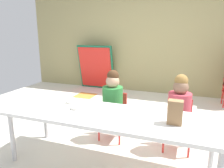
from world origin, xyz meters
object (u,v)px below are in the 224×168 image
(seated_child_middle_seat, at_px, (179,106))
(paper_plate_near_edge, at_px, (71,103))
(craft_table, at_px, (109,118))
(paper_bag_brown, at_px, (175,112))
(folded_activity_table, at_px, (96,67))
(donut_powdered_loose, at_px, (75,108))
(donut_powdered_on_plate, at_px, (70,102))
(paper_plate_center_table, at_px, (129,118))
(seated_child_near_camera, at_px, (113,98))

(seated_child_middle_seat, height_order, paper_plate_near_edge, seated_child_middle_seat)
(craft_table, height_order, paper_bag_brown, paper_bag_brown)
(folded_activity_table, xyz_separation_m, paper_plate_near_edge, (0.93, -2.74, 0.04))
(paper_bag_brown, distance_m, donut_powdered_loose, 1.03)
(craft_table, distance_m, folded_activity_table, 3.24)
(folded_activity_table, bearing_deg, paper_bag_brown, -54.10)
(folded_activity_table, bearing_deg, donut_powdered_on_plate, -71.19)
(seated_child_middle_seat, relative_size, folded_activity_table, 0.84)
(craft_table, xyz_separation_m, folded_activity_table, (-1.46, 2.89, 0.01))
(craft_table, xyz_separation_m, paper_bag_brown, (0.64, -0.02, 0.15))
(paper_plate_center_table, relative_size, donut_powdered_on_plate, 1.64)
(paper_plate_near_edge, relative_size, paper_plate_center_table, 1.00)
(paper_bag_brown, relative_size, donut_powdered_on_plate, 2.01)
(craft_table, bearing_deg, donut_powdered_on_plate, 164.40)
(folded_activity_table, distance_m, paper_plate_near_edge, 2.90)
(seated_child_middle_seat, bearing_deg, craft_table, -138.83)
(seated_child_near_camera, relative_size, paper_bag_brown, 4.17)
(folded_activity_table, bearing_deg, donut_powdered_loose, -69.56)
(craft_table, relative_size, donut_powdered_on_plate, 19.86)
(seated_child_middle_seat, xyz_separation_m, paper_plate_center_table, (-0.43, -0.62, 0.03))
(paper_plate_near_edge, height_order, paper_plate_center_table, same)
(seated_child_near_camera, distance_m, donut_powdered_loose, 0.60)
(seated_child_near_camera, relative_size, seated_child_middle_seat, 1.00)
(folded_activity_table, distance_m, paper_plate_center_table, 3.38)
(paper_plate_near_edge, relative_size, donut_powdered_loose, 1.72)
(seated_child_near_camera, bearing_deg, paper_plate_near_edge, -130.82)
(seated_child_middle_seat, xyz_separation_m, donut_powdered_loose, (-1.04, -0.56, 0.04))
(seated_child_middle_seat, xyz_separation_m, paper_bag_brown, (-0.01, -0.59, 0.13))
(paper_bag_brown, xyz_separation_m, paper_plate_near_edge, (-1.17, 0.16, -0.11))
(paper_bag_brown, bearing_deg, paper_plate_center_table, -175.86)
(seated_child_near_camera, xyz_separation_m, paper_plate_near_edge, (-0.37, -0.42, 0.03))
(seated_child_middle_seat, distance_m, folded_activity_table, 3.14)
(seated_child_near_camera, bearing_deg, paper_bag_brown, -36.08)
(seated_child_middle_seat, height_order, paper_plate_center_table, seated_child_middle_seat)
(folded_activity_table, distance_m, donut_powdered_on_plate, 2.90)
(seated_child_middle_seat, height_order, donut_powdered_loose, seated_child_middle_seat)
(craft_table, xyz_separation_m, seated_child_middle_seat, (0.65, 0.57, 0.02))
(craft_table, bearing_deg, seated_child_near_camera, 105.95)
(seated_child_middle_seat, bearing_deg, paper_plate_near_edge, -160.29)
(donut_powdered_on_plate, height_order, donut_powdered_loose, donut_powdered_on_plate)
(craft_table, relative_size, paper_plate_near_edge, 12.07)
(donut_powdered_loose, bearing_deg, seated_child_middle_seat, 28.24)
(seated_child_middle_seat, height_order, folded_activity_table, folded_activity_table)
(paper_bag_brown, bearing_deg, folded_activity_table, 125.90)
(seated_child_middle_seat, relative_size, paper_plate_center_table, 5.10)
(paper_bag_brown, bearing_deg, seated_child_near_camera, 143.92)
(seated_child_near_camera, distance_m, paper_plate_near_edge, 0.56)
(seated_child_near_camera, relative_size, donut_powdered_loose, 8.78)
(seated_child_middle_seat, height_order, donut_powdered_on_plate, seated_child_middle_seat)
(paper_plate_near_edge, xyz_separation_m, donut_powdered_on_plate, (0.00, 0.00, 0.02))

